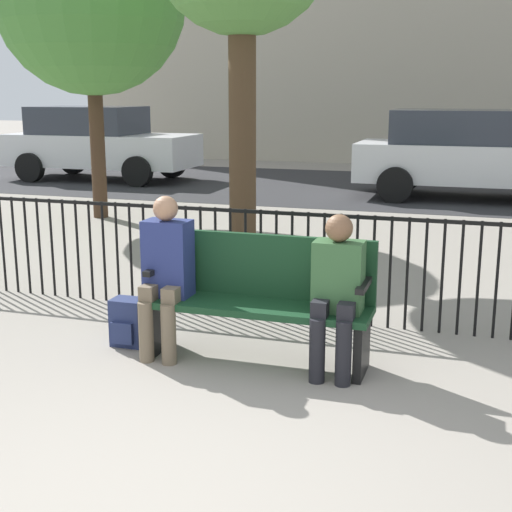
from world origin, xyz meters
name	(u,v)px	position (x,y,z in m)	size (l,w,h in m)	color
park_bench	(259,295)	(0.00, 2.10, 0.49)	(1.67, 0.45, 0.92)	#14381E
seated_person_0	(166,269)	(-0.68, 1.97, 0.67)	(0.34, 0.39, 1.20)	brown
seated_person_1	(337,287)	(0.60, 1.97, 0.63)	(0.34, 0.39, 1.13)	black
backpack	(128,323)	(-1.06, 2.06, 0.18)	(0.25, 0.22, 0.37)	navy
fence_railing	(292,256)	(-0.02, 3.10, 0.56)	(9.01, 0.03, 0.95)	black
street_surface	(404,189)	(0.00, 12.00, 0.00)	(24.00, 6.00, 0.01)	#2B2B2D
parked_car_0	(98,142)	(-6.75, 11.57, 0.84)	(4.20, 1.94, 1.62)	silver
parked_car_1	(469,153)	(1.24, 10.99, 0.84)	(4.20, 1.94, 1.62)	silver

